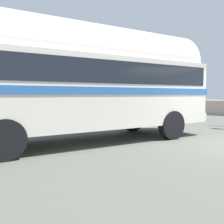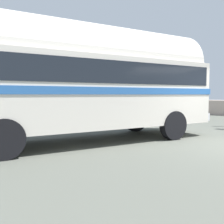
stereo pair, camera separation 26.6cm
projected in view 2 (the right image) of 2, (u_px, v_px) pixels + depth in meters
The scene contains 1 object.
vintage_coach at pixel (88, 78), 7.84m from camera, with size 5.25×8.88×3.70m.
Camera 2 is at (1.60, -7.80, 1.52)m, focal length 39.92 mm.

